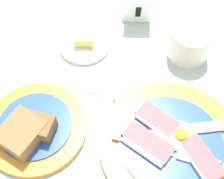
{
  "coord_description": "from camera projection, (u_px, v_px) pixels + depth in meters",
  "views": [
    {
      "loc": [
        0.05,
        -0.2,
        0.51
      ],
      "look_at": [
        -0.01,
        0.11,
        0.02
      ],
      "focal_mm": 50.0,
      "sensor_mm": 36.0,
      "label": 1
    }
  ],
  "objects": [
    {
      "name": "ground_plane",
      "position": [
        106.0,
        149.0,
        0.55
      ],
      "size": [
        3.0,
        3.0,
        0.0
      ],
      "primitive_type": "plane",
      "color": "#B7CCB7"
    },
    {
      "name": "number_card",
      "position": [
        138.0,
        9.0,
        0.68
      ],
      "size": [
        0.07,
        0.05,
        0.07
      ],
      "rotation": [
        0.0,
        0.0,
        0.16
      ],
      "color": "white",
      "rests_on": "ground_plane"
    },
    {
      "name": "teaspoon_by_saucer",
      "position": [
        117.0,
        98.0,
        0.6
      ],
      "size": [
        0.19,
        0.06,
        0.01
      ],
      "rotation": [
        0.0,
        0.0,
        6.08
      ],
      "color": "silver",
      "rests_on": "ground_plane"
    },
    {
      "name": "sugar_cup",
      "position": [
        190.0,
        42.0,
        0.63
      ],
      "size": [
        0.09,
        0.09,
        0.07
      ],
      "color": "white",
      "rests_on": "ground_plane"
    },
    {
      "name": "breakfast_plate",
      "position": [
        171.0,
        143.0,
        0.54
      ],
      "size": [
        0.25,
        0.25,
        0.03
      ],
      "color": "orange",
      "rests_on": "ground_plane"
    },
    {
      "name": "butter_dish",
      "position": [
        84.0,
        43.0,
        0.67
      ],
      "size": [
        0.11,
        0.11,
        0.03
      ],
      "color": "silver",
      "rests_on": "ground_plane"
    },
    {
      "name": "bread_plate",
      "position": [
        33.0,
        128.0,
        0.55
      ],
      "size": [
        0.19,
        0.19,
        0.05
      ],
      "color": "orange",
      "rests_on": "ground_plane"
    }
  ]
}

